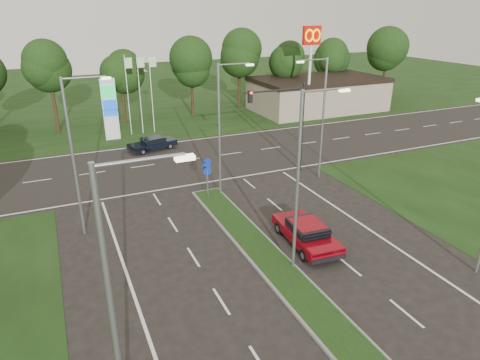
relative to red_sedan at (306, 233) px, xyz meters
name	(u,v)px	position (x,y,z in m)	size (l,w,h in m)	color
ground	(355,354)	(-2.67, -7.76, -0.72)	(160.00, 160.00, 0.00)	black
verge_far	(118,97)	(-2.67, 47.24, -0.72)	(160.00, 50.00, 0.02)	black
cross_road	(178,161)	(-2.67, 16.24, -0.72)	(160.00, 12.00, 0.02)	black
median_kerb	(300,293)	(-2.67, -3.76, -0.66)	(2.00, 26.00, 0.12)	slate
commercial_building	(318,94)	(19.33, 28.24, 1.28)	(16.00, 9.00, 4.00)	gray
streetlight_median_near	(302,174)	(-1.67, -1.76, 4.36)	(2.53, 0.22, 9.00)	gray
streetlight_median_far	(222,124)	(-1.67, 8.24, 4.36)	(2.53, 0.22, 9.00)	gray
streetlight_left_near	(118,302)	(-10.97, -7.76, 4.36)	(2.53, 0.22, 9.00)	gray
streetlight_left_far	(76,150)	(-10.97, 6.24, 4.36)	(2.53, 0.22, 9.00)	gray
streetlight_right_far	(321,113)	(6.13, 8.24, 4.36)	(2.53, 0.22, 9.00)	gray
traffic_signal	(288,115)	(4.52, 10.23, 3.93)	(5.10, 0.42, 7.00)	black
median_signs	(207,172)	(-2.67, 8.64, 0.99)	(1.16, 1.76, 2.38)	gray
gas_pylon	(112,107)	(-6.45, 25.28, 2.47)	(5.80, 1.26, 8.00)	silver
mcdonalds_sign	(311,49)	(15.33, 24.21, 7.26)	(2.20, 0.47, 10.40)	silver
treeline_far	(135,60)	(-2.57, 32.17, 6.11)	(6.00, 6.00, 9.90)	black
red_sedan	(306,233)	(0.00, 0.00, 0.00)	(2.36, 5.02, 1.34)	maroon
navy_sedan	(153,143)	(-3.84, 20.24, -0.09)	(4.56, 2.70, 1.17)	black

